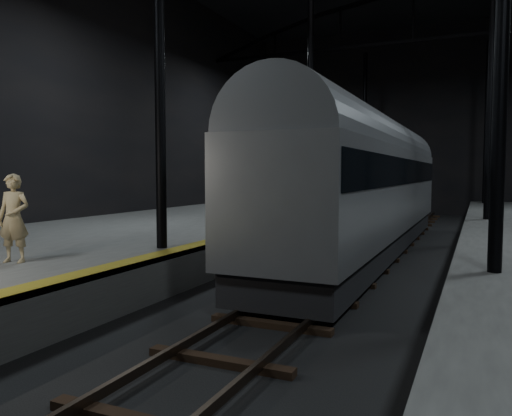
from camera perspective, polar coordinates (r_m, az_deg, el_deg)
The scene contains 6 objects.
ground at distance 15.14m, azimuth 10.44°, elevation -7.04°, with size 44.00×44.00×0.00m, color black.
platform_left at distance 18.31m, azimuth -13.04°, elevation -3.58°, with size 9.00×43.80×1.00m, color #4C4C4A.
tactile_strip at distance 16.05m, azimuth -0.87°, elevation -2.72°, with size 0.50×43.80×0.01m, color olive.
track at distance 15.12m, azimuth 10.44°, elevation -6.79°, with size 2.40×43.00×0.24m.
train at distance 17.71m, azimuth 12.79°, elevation 3.30°, with size 2.71×18.08×4.83m.
woman at distance 11.64m, azimuth -25.95°, elevation -1.06°, with size 0.68×0.45×1.87m, color tan.
Camera 1 is at (3.49, -14.44, 2.88)m, focal length 35.00 mm.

